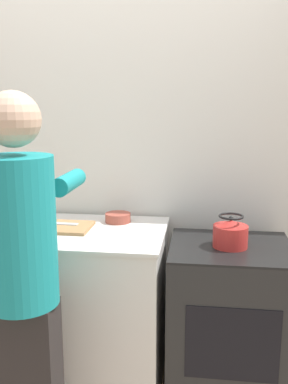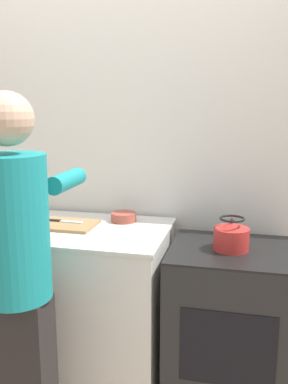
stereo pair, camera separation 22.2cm
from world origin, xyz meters
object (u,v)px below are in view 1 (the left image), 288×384
knife (58,223)px  canister_jar (6,212)px  person (23,269)px  cutting_board (62,227)px  oven (228,322)px  kettle (230,234)px

knife → canister_jar: bearing=-169.0°
knife → canister_jar: (-0.29, -0.04, 0.07)m
person → cutting_board: bearing=92.5°
oven → kettle: 0.52m
cutting_board → kettle: 0.95m
knife → canister_jar: size_ratio=1.22×
kettle → canister_jar: bearing=177.3°
oven → cutting_board: cutting_board is taller
oven → knife: 1.11m
oven → cutting_board: size_ratio=2.66×
cutting_board → knife: bearing=137.4°
person → kettle: bearing=30.4°
person → knife: bearing=95.2°
canister_jar → kettle: bearing=-2.7°
cutting_board → kettle: size_ratio=1.81×
person → cutting_board: size_ratio=5.06×
cutting_board → kettle: (0.94, -0.07, 0.02)m
kettle → oven: bearing=61.9°
cutting_board → person: bearing=-87.5°
kettle → knife: bearing=173.9°
oven → cutting_board: bearing=176.6°
knife → canister_jar: 0.30m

